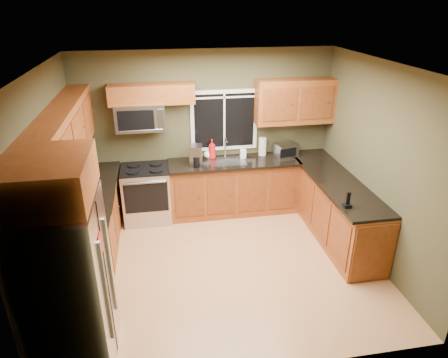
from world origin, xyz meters
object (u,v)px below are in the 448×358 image
object	(u,v)px
soap_bottle_c	(207,153)
paper_towel_roll	(262,146)
toaster_oven	(286,150)
coffee_maker	(196,156)
microwave	(140,117)
cordless_phone	(347,203)
refrigerator	(69,287)
soap_bottle_a	(212,149)
soap_bottle_b	(243,152)
kettle	(197,156)
range	(147,193)

from	to	relation	value
soap_bottle_c	paper_towel_roll	bearing A→B (deg)	-1.21
toaster_oven	coffee_maker	size ratio (longest dim) A/B	1.28
microwave	cordless_phone	xyz separation A→B (m)	(2.60, -1.93, -0.73)
microwave	coffee_maker	distance (m)	1.06
paper_towel_roll	cordless_phone	size ratio (longest dim) A/B	1.57
refrigerator	soap_bottle_a	bearing A→B (deg)	58.63
coffee_maker	microwave	bearing A→B (deg)	167.19
microwave	toaster_oven	world-z (taller)	microwave
paper_towel_roll	soap_bottle_b	xyz separation A→B (m)	(-0.35, -0.08, -0.05)
kettle	soap_bottle_a	world-z (taller)	soap_bottle_a
range	soap_bottle_b	distance (m)	1.75
coffee_maker	kettle	world-z (taller)	coffee_maker
kettle	refrigerator	bearing A→B (deg)	-118.80
soap_bottle_b	cordless_phone	xyz separation A→B (m)	(0.96, -1.93, -0.04)
cordless_phone	soap_bottle_c	bearing A→B (deg)	127.43
paper_towel_roll	cordless_phone	world-z (taller)	paper_towel_roll
range	toaster_oven	world-z (taller)	toaster_oven
microwave	toaster_oven	size ratio (longest dim) A/B	1.80
soap_bottle_a	cordless_phone	distance (m)	2.49
kettle	soap_bottle_c	xyz separation A→B (m)	(0.21, 0.21, -0.05)
soap_bottle_a	soap_bottle_b	world-z (taller)	soap_bottle_a
soap_bottle_a	soap_bottle_b	size ratio (longest dim) A/B	1.54
soap_bottle_b	kettle	bearing A→B (deg)	-171.85
soap_bottle_c	cordless_phone	distance (m)	2.55
refrigerator	soap_bottle_b	xyz separation A→B (m)	(2.33, 2.90, 0.15)
toaster_oven	range	bearing A→B (deg)	-177.98
kettle	toaster_oven	bearing A→B (deg)	2.41
soap_bottle_a	refrigerator	bearing A→B (deg)	-121.37
soap_bottle_b	refrigerator	bearing A→B (deg)	-128.76
soap_bottle_c	range	bearing A→B (deg)	-167.62
soap_bottle_a	soap_bottle_b	xyz separation A→B (m)	(0.52, -0.07, -0.06)
cordless_phone	soap_bottle_b	bearing A→B (deg)	116.42
coffee_maker	kettle	size ratio (longest dim) A/B	1.18
microwave	kettle	world-z (taller)	microwave
refrigerator	kettle	size ratio (longest dim) A/B	6.43
soap_bottle_c	refrigerator	bearing A→B (deg)	-120.10
soap_bottle_a	toaster_oven	bearing A→B (deg)	-5.55
refrigerator	paper_towel_roll	distance (m)	4.02
kettle	paper_towel_roll	size ratio (longest dim) A/B	0.83
microwave	paper_towel_roll	size ratio (longest dim) A/B	2.26
refrigerator	soap_bottle_a	size ratio (longest dim) A/B	5.50
refrigerator	soap_bottle_b	bearing A→B (deg)	51.24
soap_bottle_a	soap_bottle_c	distance (m)	0.11
paper_towel_roll	soap_bottle_a	world-z (taller)	paper_towel_roll
refrigerator	microwave	distance (m)	3.10
soap_bottle_b	soap_bottle_c	size ratio (longest dim) A/B	1.28
paper_towel_roll	soap_bottle_c	xyz separation A→B (m)	(-0.95, 0.02, -0.07)
refrigerator	paper_towel_roll	xyz separation A→B (m)	(2.69, 2.98, 0.19)
microwave	soap_bottle_c	xyz separation A→B (m)	(1.05, 0.09, -0.71)
coffee_maker	soap_bottle_a	size ratio (longest dim) A/B	1.01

